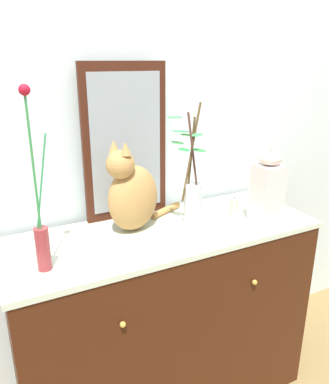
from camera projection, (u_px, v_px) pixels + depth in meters
The scene contains 9 objects.
wall_back at pixel (133, 136), 1.85m from camera, with size 4.40×0.08×2.60m, color silver.
sideboard at pixel (165, 318), 1.84m from camera, with size 1.39×0.53×0.94m.
mirror_leaning at pixel (125, 143), 1.73m from camera, with size 0.40×0.03×0.71m.
cat_sitting at pixel (132, 194), 1.65m from camera, with size 0.46×0.28×0.41m.
vase_slim_green at pixel (41, 230), 1.33m from camera, with size 0.08×0.05×0.65m.
bowl_porcelain at pixel (192, 231), 1.62m from camera, with size 0.22×0.22×0.05m, color silver.
vase_glass_clear at pixel (192, 195), 1.57m from camera, with size 0.11×0.22×0.51m.
jar_lidded_porcelain at pixel (267, 189), 1.71m from camera, with size 0.12×0.12×0.36m.
candle_pillar at pixel (234, 207), 1.83m from camera, with size 0.04×0.04×0.10m.
Camera 1 is at (-0.70, -1.37, 1.65)m, focal length 35.68 mm.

